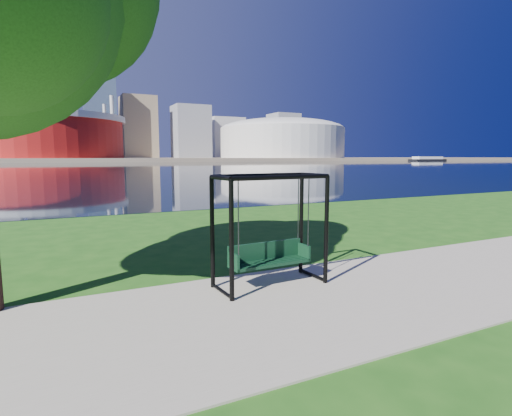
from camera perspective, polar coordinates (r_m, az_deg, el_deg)
ground at (r=7.16m, az=-0.01°, el=-13.14°), size 900.00×900.00×0.00m
path at (r=6.74m, az=1.92°, el=-14.35°), size 120.00×4.00×0.03m
river at (r=108.09m, az=-24.63°, el=5.31°), size 900.00×180.00×0.02m
far_bank at (r=312.04m, az=-25.72°, el=6.29°), size 900.00×228.00×2.00m
stadium at (r=241.41m, az=-28.13°, el=9.22°), size 83.00×83.00×32.00m
arena at (r=278.03m, az=3.75°, el=10.03°), size 84.00×84.00×26.56m
skyline at (r=327.13m, az=-26.85°, el=12.38°), size 392.00×66.00×96.50m
swing at (r=7.67m, az=1.95°, el=-3.56°), size 2.17×1.03×2.18m
barge at (r=294.46m, az=23.31°, el=6.46°), size 28.58×7.93×2.85m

